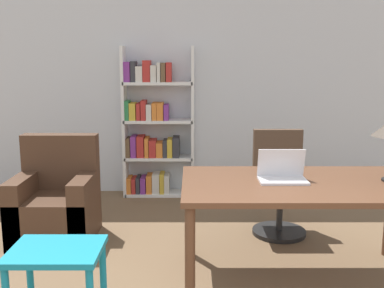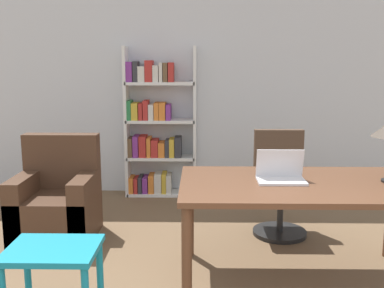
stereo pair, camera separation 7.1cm
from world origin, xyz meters
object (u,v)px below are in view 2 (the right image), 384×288
object	(u,v)px
laptop	(281,174)
side_table_blue	(53,264)
office_chair	(280,187)
armchair	(57,205)
desk	(303,193)
bookshelf	(155,129)

from	to	relation	value
laptop	side_table_blue	world-z (taller)	laptop
office_chair	side_table_blue	world-z (taller)	office_chair
office_chair	armchair	xyz separation A→B (m)	(-2.14, -0.16, -0.14)
desk	bookshelf	world-z (taller)	bookshelf
laptop	armchair	size ratio (longest dim) A/B	0.37
office_chair	laptop	bearing A→B (deg)	-100.23
desk	bookshelf	size ratio (longest dim) A/B	0.99
office_chair	armchair	bearing A→B (deg)	-175.73
office_chair	bookshelf	world-z (taller)	bookshelf
desk	bookshelf	bearing A→B (deg)	120.40
desk	side_table_blue	xyz separation A→B (m)	(-1.66, -0.69, -0.25)
armchair	bookshelf	bearing A→B (deg)	60.08
desk	bookshelf	distance (m)	2.61
office_chair	armchair	world-z (taller)	office_chair
laptop	bookshelf	bearing A→B (deg)	117.58
laptop	armchair	bearing A→B (deg)	157.56
laptop	side_table_blue	distance (m)	1.71
office_chair	desk	bearing A→B (deg)	-90.68
desk	armchair	xyz separation A→B (m)	(-2.13, 0.85, -0.38)
office_chair	bookshelf	bearing A→B (deg)	136.97
laptop	office_chair	world-z (taller)	laptop
laptop	armchair	distance (m)	2.19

